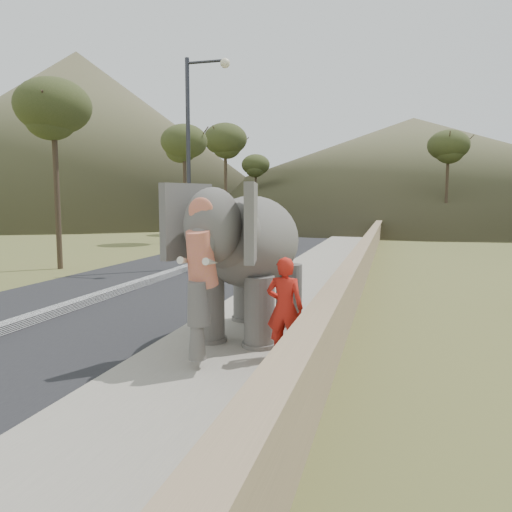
{
  "coord_description": "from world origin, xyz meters",
  "views": [
    {
      "loc": [
        2.6,
        -4.08,
        2.73
      ],
      "look_at": [
        0.2,
        4.67,
        1.7
      ],
      "focal_mm": 35.0,
      "sensor_mm": 36.0,
      "label": 1
    }
  ],
  "objects": [
    {
      "name": "road",
      "position": [
        -5.0,
        10.0,
        0.01
      ],
      "size": [
        7.0,
        120.0,
        0.03
      ],
      "primitive_type": "cube",
      "color": "black",
      "rests_on": "ground"
    },
    {
      "name": "hill_far",
      "position": [
        5.0,
        70.0,
        7.0
      ],
      "size": [
        80.0,
        80.0,
        14.0
      ],
      "primitive_type": "cone",
      "color": "brown",
      "rests_on": "ground"
    },
    {
      "name": "motorcyclist",
      "position": [
        -3.39,
        23.92,
        0.77
      ],
      "size": [
        1.19,
        1.88,
        1.97
      ],
      "color": "maroon",
      "rests_on": "ground"
    },
    {
      "name": "trees",
      "position": [
        3.58,
        29.53,
        3.84
      ],
      "size": [
        48.35,
        41.88,
        8.97
      ],
      "color": "#473828",
      "rests_on": "ground"
    },
    {
      "name": "lamppost",
      "position": [
        -4.69,
        13.88,
        4.87
      ],
      "size": [
        1.76,
        0.36,
        8.0
      ],
      "color": "#28292D",
      "rests_on": "ground"
    },
    {
      "name": "hill_left",
      "position": [
        -38.0,
        55.0,
        11.0
      ],
      "size": [
        60.0,
        60.0,
        22.0
      ],
      "primitive_type": "cone",
      "color": "brown",
      "rests_on": "ground"
    },
    {
      "name": "parapet",
      "position": [
        1.65,
        10.0,
        0.55
      ],
      "size": [
        0.3,
        120.0,
        1.1
      ],
      "primitive_type": "cube",
      "color": "tan",
      "rests_on": "ground"
    },
    {
      "name": "signboard",
      "position": [
        -4.5,
        13.11,
        1.64
      ],
      "size": [
        0.6,
        0.08,
        2.4
      ],
      "color": "#2D2D33",
      "rests_on": "ground"
    },
    {
      "name": "elephant_and_man",
      "position": [
        0.02,
        5.07,
        1.54
      ],
      "size": [
        2.41,
        4.03,
        2.8
      ],
      "color": "slate",
      "rests_on": "ground"
    },
    {
      "name": "ground",
      "position": [
        0.0,
        0.0,
        0.0
      ],
      "size": [
        160.0,
        160.0,
        0.0
      ],
      "primitive_type": "plane",
      "color": "olive",
      "rests_on": "ground"
    },
    {
      "name": "median",
      "position": [
        -5.0,
        10.0,
        0.11
      ],
      "size": [
        0.35,
        120.0,
        0.22
      ],
      "primitive_type": "cube",
      "color": "black",
      "rests_on": "ground"
    },
    {
      "name": "walkway",
      "position": [
        0.0,
        10.0,
        0.07
      ],
      "size": [
        3.0,
        120.0,
        0.15
      ],
      "primitive_type": "cube",
      "color": "#9E9687",
      "rests_on": "ground"
    }
  ]
}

